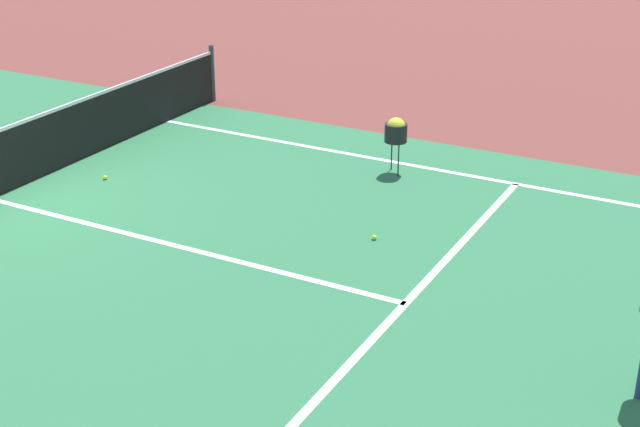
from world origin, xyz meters
The scene contains 6 objects.
line_sideline_right centered at (4.11, -5.95, 0.00)m, with size 0.10×11.89×0.01m, color white.
line_service_near centered at (0.00, -6.40, 0.00)m, with size 8.22×0.10×0.01m, color white.
line_center_service centered at (0.00, -3.20, 0.00)m, with size 0.10×6.40×0.01m, color white.
ball_hopper centered at (3.69, -4.62, 0.68)m, with size 0.34×0.34×0.87m.
tennis_ball_mid_court centered at (1.36, -5.37, 0.03)m, with size 0.07×0.07×0.07m, color #CCE033.
tennis_ball_near_net centered at (1.37, -0.92, 0.03)m, with size 0.07×0.07×0.07m, color #CCE033.
Camera 1 is at (-8.38, -9.83, 5.03)m, focal length 51.56 mm.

